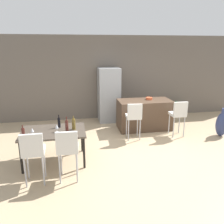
% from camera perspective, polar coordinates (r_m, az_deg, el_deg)
% --- Properties ---
extents(ground_plane, '(10.00, 10.00, 0.00)m').
position_cam_1_polar(ground_plane, '(6.26, 7.08, -7.96)').
color(ground_plane, tan).
extents(back_wall, '(10.00, 0.12, 2.90)m').
position_cam_1_polar(back_wall, '(8.32, 2.05, 8.56)').
color(back_wall, '#665B51').
rests_on(back_wall, ground_plane).
extents(kitchen_island, '(1.65, 0.83, 0.92)m').
position_cam_1_polar(kitchen_island, '(7.29, 8.06, -0.62)').
color(kitchen_island, '#4C3828').
rests_on(kitchen_island, ground_plane).
extents(bar_chair_left, '(0.43, 0.43, 1.05)m').
position_cam_1_polar(bar_chair_left, '(6.33, 5.46, -0.86)').
color(bar_chair_left, silver).
rests_on(bar_chair_left, ground_plane).
extents(bar_chair_middle, '(0.41, 0.41, 1.05)m').
position_cam_1_polar(bar_chair_middle, '(6.80, 16.19, -0.26)').
color(bar_chair_middle, silver).
rests_on(bar_chair_middle, ground_plane).
extents(dining_table, '(1.39, 0.95, 0.74)m').
position_cam_1_polar(dining_table, '(5.24, -14.36, -5.21)').
color(dining_table, '#4C4238').
rests_on(dining_table, ground_plane).
extents(dining_chair_near, '(0.41, 0.41, 1.05)m').
position_cam_1_polar(dining_chair_near, '(4.51, -19.04, -8.91)').
color(dining_chair_near, silver).
rests_on(dining_chair_near, ground_plane).
extents(dining_chair_far, '(0.42, 0.42, 1.05)m').
position_cam_1_polar(dining_chair_far, '(4.45, -11.01, -8.63)').
color(dining_chair_far, silver).
rests_on(dining_chair_far, ground_plane).
extents(wine_bottle_inner, '(0.06, 0.06, 0.30)m').
position_cam_1_polar(wine_bottle_inner, '(5.37, -13.03, -2.53)').
color(wine_bottle_inner, black).
rests_on(wine_bottle_inner, dining_table).
extents(wine_bottle_far, '(0.08, 0.08, 0.30)m').
position_cam_1_polar(wine_bottle_far, '(5.18, -9.51, -2.96)').
color(wine_bottle_far, brown).
rests_on(wine_bottle_far, dining_table).
extents(wine_bottle_corner, '(0.06, 0.06, 0.29)m').
position_cam_1_polar(wine_bottle_corner, '(4.93, -21.20, -4.98)').
color(wine_bottle_corner, '#471E19').
rests_on(wine_bottle_corner, dining_table).
extents(wine_bottle_left, '(0.07, 0.07, 0.34)m').
position_cam_1_polar(wine_bottle_left, '(5.06, -11.17, -3.43)').
color(wine_bottle_left, '#471E19').
rests_on(wine_bottle_left, dining_table).
extents(wine_glass_middle, '(0.07, 0.07, 0.17)m').
position_cam_1_polar(wine_glass_middle, '(5.03, -19.24, -4.27)').
color(wine_glass_middle, silver).
rests_on(wine_glass_middle, dining_table).
extents(wine_glass_right, '(0.07, 0.07, 0.17)m').
position_cam_1_polar(wine_glass_right, '(5.10, -13.57, -3.53)').
color(wine_glass_right, silver).
rests_on(wine_glass_right, dining_table).
extents(refrigerator, '(0.72, 0.68, 1.84)m').
position_cam_1_polar(refrigerator, '(7.89, -0.78, 4.25)').
color(refrigerator, '#939699').
rests_on(refrigerator, ground_plane).
extents(fruit_bowl, '(0.20, 0.20, 0.07)m').
position_cam_1_polar(fruit_bowl, '(7.29, 9.22, 3.35)').
color(fruit_bowl, '#C6512D').
rests_on(fruit_bowl, kitchen_island).
extents(floor_vase, '(0.32, 0.32, 0.84)m').
position_cam_1_polar(floor_vase, '(7.36, 25.59, -2.76)').
color(floor_vase, navy).
rests_on(floor_vase, ground_plane).
extents(potted_plant, '(0.38, 0.38, 0.58)m').
position_cam_1_polar(potted_plant, '(8.78, 15.67, 0.98)').
color(potted_plant, beige).
rests_on(potted_plant, ground_plane).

